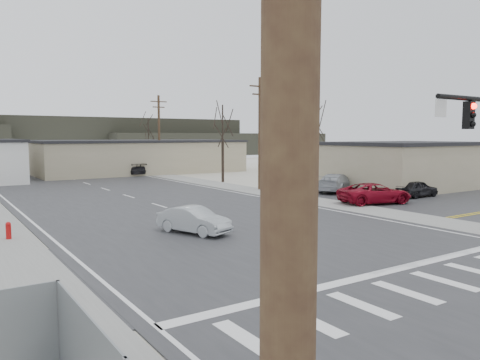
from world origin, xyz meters
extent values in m
plane|color=silver|center=(0.00, 0.00, 0.00)|extent=(140.00, 140.00, 0.00)
cube|color=#2A2A2C|center=(0.00, 15.00, 0.02)|extent=(18.00, 110.00, 0.05)
cube|color=#2A2A2C|center=(0.00, 0.00, 0.02)|extent=(90.00, 10.00, 0.04)
cube|color=#2A2A2C|center=(20.00, 6.00, 0.02)|extent=(18.00, 20.00, 0.03)
cube|color=gray|center=(10.60, 20.00, 0.03)|extent=(3.00, 90.00, 0.06)
cube|color=black|center=(3.30, -6.20, 5.60)|extent=(0.32, 0.30, 1.00)
sphere|color=#FF0C05|center=(3.30, -6.37, 5.92)|extent=(0.22, 0.22, 0.22)
cube|color=silver|center=(1.60, -6.20, 5.80)|extent=(0.60, 0.04, 0.60)
cylinder|color=#A50C0C|center=(-10.20, 8.00, 0.35)|extent=(0.24, 0.24, 0.70)
sphere|color=#A50C0C|center=(-10.20, 8.00, 0.75)|extent=(0.24, 0.24, 0.24)
cube|color=tan|center=(10.00, 44.00, 2.00)|extent=(26.00, 14.00, 4.00)
cube|color=black|center=(10.00, 44.00, 4.15)|extent=(26.30, 14.30, 0.30)
cube|color=tan|center=(24.00, 12.00, 2.00)|extent=(14.00, 10.00, 4.00)
cube|color=black|center=(24.00, 12.00, 4.15)|extent=(14.30, 10.30, 0.30)
cylinder|color=#4F3C25|center=(-11.50, -14.00, 5.00)|extent=(0.30, 0.30, 10.00)
cylinder|color=#4F3C25|center=(11.50, 18.00, 5.00)|extent=(0.30, 0.30, 10.00)
cube|color=#4F3C25|center=(11.50, 18.00, 9.20)|extent=(2.20, 0.12, 0.12)
cube|color=#4F3C25|center=(11.50, 18.00, 8.50)|extent=(1.60, 0.12, 0.12)
cylinder|color=#4F3C25|center=(11.50, 40.00, 5.00)|extent=(0.30, 0.30, 10.00)
cube|color=#4F3C25|center=(11.50, 40.00, 9.20)|extent=(2.20, 0.12, 0.12)
cube|color=#4F3C25|center=(11.50, 40.00, 8.50)|extent=(1.60, 0.12, 0.12)
cylinder|color=#30241D|center=(12.50, 26.00, 2.12)|extent=(0.28, 0.28, 4.25)
cylinder|color=#30241D|center=(12.50, 26.00, 5.95)|extent=(0.14, 0.14, 4.25)
cylinder|color=#30241D|center=(15.00, 52.00, 2.00)|extent=(0.28, 0.28, 4.00)
cylinder|color=#30241D|center=(15.00, 52.00, 5.60)|extent=(0.14, 0.14, 4.00)
cylinder|color=#30241D|center=(22.00, 22.00, 2.00)|extent=(0.28, 0.28, 4.00)
cylinder|color=#30241D|center=(22.00, 22.00, 5.60)|extent=(0.14, 0.14, 4.00)
cube|color=#333026|center=(15.00, 96.00, 4.50)|extent=(80.00, 18.00, 9.00)
cube|color=#333026|center=(50.00, 90.00, 2.75)|extent=(60.00, 18.00, 5.50)
imported|color=#959B9F|center=(-2.31, 4.50, 0.70)|extent=(2.70, 4.19, 1.30)
imported|color=black|center=(7.26, 39.28, 0.83)|extent=(2.63, 5.57, 1.57)
imported|color=black|center=(-0.64, 58.61, 0.73)|extent=(2.28, 4.21, 1.36)
imported|color=maroon|center=(13.27, 6.43, 0.77)|extent=(5.72, 3.71, 1.46)
imported|color=black|center=(18.87, 7.02, 0.70)|extent=(3.93, 1.62, 1.33)
imported|color=#9FA3A9|center=(16.07, 13.00, 0.82)|extent=(5.82, 4.39, 1.57)
camera|label=1|loc=(-13.03, -15.86, 4.86)|focal=35.00mm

